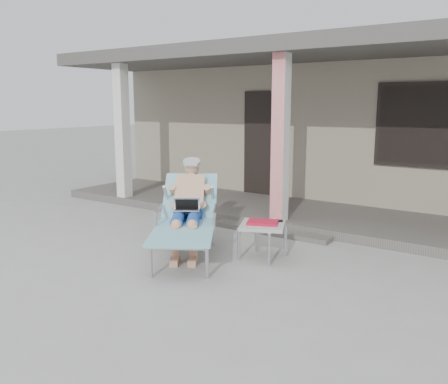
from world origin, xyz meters
The scene contains 7 objects.
ground centered at (0.00, 0.00, 0.00)m, with size 60.00×60.00×0.00m, color #9E9E99.
house centered at (0.00, 6.50, 1.67)m, with size 10.40×5.40×3.30m.
porch_deck centered at (0.00, 3.00, 0.07)m, with size 10.00×2.00×0.15m, color #605B56.
porch_overhang centered at (0.00, 2.95, 2.79)m, with size 10.00×2.30×2.85m.
porch_step centered at (0.00, 1.85, 0.04)m, with size 2.00×0.30×0.07m, color #605B56.
lounger centered at (-0.47, 0.38, 0.81)m, with size 1.68×2.04×1.31m.
side_table centered at (0.51, 0.72, 0.42)m, with size 0.73×0.73×0.50m.
Camera 1 is at (3.45, -4.50, 2.00)m, focal length 38.00 mm.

